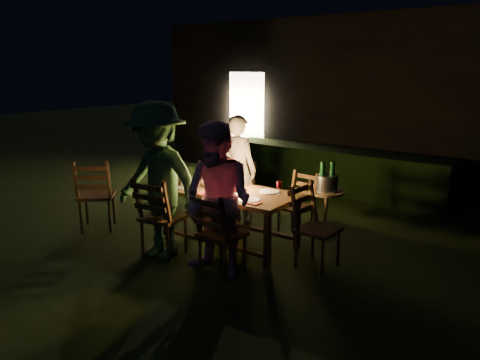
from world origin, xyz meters
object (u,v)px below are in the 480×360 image
Objects in this scene: chair_end at (316,242)px; side_table at (326,196)px; chair_far_left at (236,204)px; chair_far_right at (296,217)px; bottle_bucket_b at (332,179)px; person_house_side at (238,169)px; chair_near_left at (163,231)px; bottle_bucket_a at (322,179)px; person_opp_right at (218,201)px; chair_near_right at (221,248)px; lantern at (235,179)px; bottle_table at (214,177)px; dining_table at (230,196)px; ice_bucket at (327,183)px; person_opp_left at (158,182)px; chair_spare at (97,207)px.

chair_end is 1.09m from side_table.
chair_far_right is at bearing 176.80° from chair_far_left.
person_house_side is at bearing -169.45° from bottle_bucket_b.
chair_far_left is (-0.05, 1.54, -0.03)m from chair_near_left.
chair_far_left is at bearing -169.92° from bottle_bucket_a.
person_opp_right is at bearing -10.40° from chair_near_left.
lantern is at bearing 120.52° from chair_near_right.
bottle_table is at bearing -168.97° from lantern.
bottle_table is 1.44m from bottle_bucket_a.
chair_near_right is 3.12× the size of bottle_bucket_b.
dining_table is 1.40m from bottle_bucket_b.
person_opp_right reaches higher than bottle_table.
chair_far_right is at bearing 177.06° from person_house_side.
ice_bucket is (0.38, 1.78, 0.45)m from chair_near_right.
bottle_table reaches higher than bottle_bucket_a.
chair_near_right is 1.11× the size of chair_far_right.
bottle_bucket_b is at bearing 53.43° from person_opp_left.
chair_far_left is 1.39m from bottle_bucket_a.
chair_far_right is 1.13m from person_house_side.
chair_near_left is at bearing 90.10° from person_house_side.
person_opp_left is at bearing -124.06° from bottle_bucket_a.
chair_end is (1.70, -0.72, 0.02)m from chair_far_left.
chair_spare is 0.63× the size of person_opp_right.
chair_near_right reaches higher than chair_end.
chair_near_left is 1.54m from chair_far_left.
bottle_table is (-0.72, 0.75, 0.56)m from chair_near_right.
dining_table is 0.96m from chair_near_right.
bottle_table reaches higher than bottle_bucket_b.
chair_near_right reaches higher than chair_far_right.
chair_spare is at bearing -157.77° from bottle_table.
dining_table is 1.95× the size of chair_far_right.
chair_near_left is 0.61× the size of person_opp_right.
chair_end is at bearing -72.24° from bottle_bucket_b.
chair_end is 0.58× the size of person_opp_right.
lantern is (-0.48, -0.73, 0.61)m from chair_far_right.
person_house_side is 0.94× the size of person_opp_right.
chair_spare is at bearing 166.55° from chair_near_left.
chair_far_right reaches higher than ice_bucket.
bottle_bucket_b is (0.90, 1.06, 0.15)m from dining_table.
chair_spare is at bearing -74.28° from chair_end.
lantern is (0.52, -0.71, 0.59)m from chair_far_left.
bottle_table is 0.93× the size of ice_bucket.
bottle_bucket_a is (1.27, 0.23, 0.51)m from chair_far_left.
bottle_bucket_b is at bearing 38.66° from side_table.
bottle_table reaches higher than dining_table.
chair_near_left is 1.06× the size of chair_end.
chair_end is at bearing 1.63° from bottle_table.
chair_near_left is 1.84m from chair_far_right.
chair_far_left is (-0.94, 1.51, -0.02)m from chair_near_right.
chair_far_left is 2.95× the size of bottle_bucket_b.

